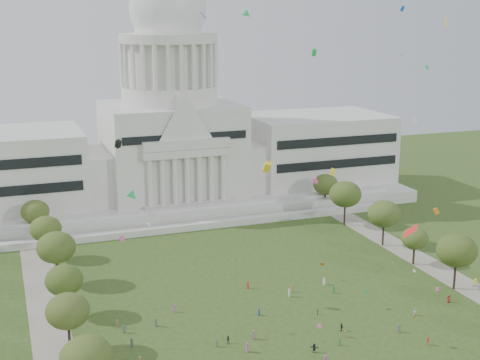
# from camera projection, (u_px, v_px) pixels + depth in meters

# --- Properties ---
(ground) EXTENTS (400.00, 400.00, 0.00)m
(ground) POSITION_uv_depth(u_px,v_px,m) (320.00, 354.00, 128.40)
(ground) COLOR #33491C
(ground) RESTS_ON ground
(capitol) EXTENTS (160.00, 64.50, 91.30)m
(capitol) POSITION_uv_depth(u_px,v_px,m) (171.00, 139.00, 226.66)
(capitol) COLOR silver
(capitol) RESTS_ON ground
(path_left) EXTENTS (8.00, 160.00, 0.04)m
(path_left) POSITION_uv_depth(u_px,v_px,m) (49.00, 326.00, 139.89)
(path_left) COLOR gray
(path_left) RESTS_ON ground
(path_right) EXTENTS (8.00, 160.00, 0.04)m
(path_right) POSITION_uv_depth(u_px,v_px,m) (435.00, 268.00, 171.64)
(path_right) COLOR gray
(path_right) RESTS_ON ground
(row_tree_l_1) EXTENTS (8.86, 8.86, 12.59)m
(row_tree_l_1) POSITION_uv_depth(u_px,v_px,m) (86.00, 358.00, 108.96)
(row_tree_l_1) COLOR black
(row_tree_l_1) RESTS_ON ground
(row_tree_l_2) EXTENTS (8.42, 8.42, 11.97)m
(row_tree_l_2) POSITION_uv_depth(u_px,v_px,m) (68.00, 311.00, 127.24)
(row_tree_l_2) COLOR black
(row_tree_l_2) RESTS_ON ground
(row_tree_r_2) EXTENTS (9.55, 9.55, 13.58)m
(row_tree_r_2) POSITION_uv_depth(u_px,v_px,m) (457.00, 250.00, 156.58)
(row_tree_r_2) COLOR black
(row_tree_r_2) RESTS_ON ground
(row_tree_l_3) EXTENTS (8.12, 8.12, 11.55)m
(row_tree_l_3) POSITION_uv_depth(u_px,v_px,m) (64.00, 280.00, 142.79)
(row_tree_l_3) COLOR black
(row_tree_l_3) RESTS_ON ground
(row_tree_r_3) EXTENTS (7.01, 7.01, 9.98)m
(row_tree_r_3) POSITION_uv_depth(u_px,v_px,m) (415.00, 238.00, 172.84)
(row_tree_r_3) COLOR black
(row_tree_r_3) RESTS_ON ground
(row_tree_l_4) EXTENTS (9.29, 9.29, 13.21)m
(row_tree_l_4) POSITION_uv_depth(u_px,v_px,m) (56.00, 247.00, 159.38)
(row_tree_l_4) COLOR black
(row_tree_l_4) RESTS_ON ground
(row_tree_r_4) EXTENTS (9.19, 9.19, 13.06)m
(row_tree_r_4) POSITION_uv_depth(u_px,v_px,m) (384.00, 214.00, 186.62)
(row_tree_r_4) COLOR black
(row_tree_r_4) RESTS_ON ground
(row_tree_l_5) EXTENTS (8.33, 8.33, 11.85)m
(row_tree_l_5) POSITION_uv_depth(u_px,v_px,m) (46.00, 229.00, 176.21)
(row_tree_l_5) COLOR black
(row_tree_l_5) RESTS_ON ground
(row_tree_r_5) EXTENTS (9.82, 9.82, 13.96)m
(row_tree_r_5) POSITION_uv_depth(u_px,v_px,m) (345.00, 194.00, 204.43)
(row_tree_r_5) COLOR black
(row_tree_r_5) RESTS_ON ground
(row_tree_l_6) EXTENTS (8.19, 8.19, 11.64)m
(row_tree_l_6) POSITION_uv_depth(u_px,v_px,m) (35.00, 212.00, 192.24)
(row_tree_l_6) COLOR black
(row_tree_l_6) RESTS_ON ground
(row_tree_r_6) EXTENTS (8.42, 8.42, 11.97)m
(row_tree_r_6) POSITION_uv_depth(u_px,v_px,m) (326.00, 184.00, 221.96)
(row_tree_r_6) COLOR black
(row_tree_r_6) RESTS_ON ground
(person_0) EXTENTS (1.00, 0.99, 1.75)m
(person_0) POSITION_uv_depth(u_px,v_px,m) (449.00, 299.00, 151.10)
(person_0) COLOR #B21E1E
(person_0) RESTS_ON ground
(person_2) EXTENTS (0.98, 0.74, 1.79)m
(person_2) POSITION_uv_depth(u_px,v_px,m) (415.00, 312.00, 144.55)
(person_2) COLOR silver
(person_2) RESTS_ON ground
(person_3) EXTENTS (0.57, 1.03, 1.56)m
(person_3) POSITION_uv_depth(u_px,v_px,m) (345.00, 334.00, 134.78)
(person_3) COLOR olive
(person_3) RESTS_ON ground
(person_4) EXTENTS (0.80, 1.14, 1.77)m
(person_4) POSITION_uv_depth(u_px,v_px,m) (341.00, 327.00, 137.53)
(person_4) COLOR #26262B
(person_4) RESTS_ON ground
(person_5) EXTENTS (1.76, 1.60, 1.85)m
(person_5) POSITION_uv_depth(u_px,v_px,m) (314.00, 348.00, 128.73)
(person_5) COLOR #26262B
(person_5) RESTS_ON ground
(person_8) EXTENTS (0.92, 0.76, 1.62)m
(person_8) POSITION_uv_depth(u_px,v_px,m) (228.00, 339.00, 132.39)
(person_8) COLOR #26262B
(person_8) RESTS_ON ground
(person_9) EXTENTS (1.14, 1.12, 1.63)m
(person_9) POSITION_uv_depth(u_px,v_px,m) (428.00, 341.00, 131.64)
(person_9) COLOR #B21E1E
(person_9) RESTS_ON ground
(person_10) EXTENTS (0.68, 0.91, 1.38)m
(person_10) POSITION_uv_depth(u_px,v_px,m) (318.00, 312.00, 145.00)
(person_10) COLOR #33723F
(person_10) RESTS_ON ground
(distant_crowd) EXTENTS (55.38, 39.22, 1.95)m
(distant_crowd) POSITION_uv_depth(u_px,v_px,m) (228.00, 330.00, 136.34)
(distant_crowd) COLOR #33723F
(distant_crowd) RESTS_ON ground
(kite_swarm) EXTENTS (88.72, 99.73, 61.82)m
(kite_swarm) POSITION_uv_depth(u_px,v_px,m) (308.00, 194.00, 131.58)
(kite_swarm) COLOR green
(kite_swarm) RESTS_ON ground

